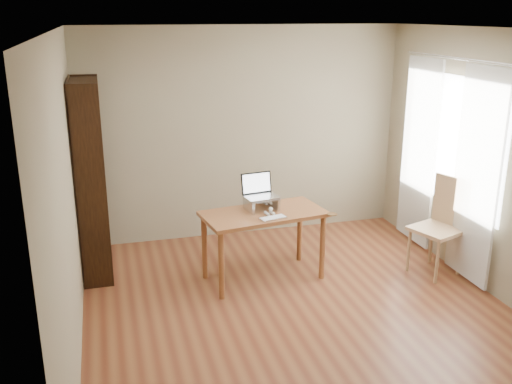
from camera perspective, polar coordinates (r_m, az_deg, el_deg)
name	(u,v)px	position (r m, az deg, el deg)	size (l,w,h in m)	color
room	(309,183)	(5.02, 5.30, 0.89)	(4.04, 4.54, 2.64)	#5C2A18
bookshelf	(92,179)	(6.27, -16.12, 1.24)	(0.30, 0.90, 2.10)	black
curtains	(445,162)	(6.59, 18.42, 2.89)	(0.03, 1.90, 2.25)	white
desk	(264,222)	(5.96, 0.76, -3.03)	(1.34, 0.81, 0.75)	brown
laptop_stand	(262,202)	(5.97, 0.56, -1.03)	(0.32, 0.25, 0.13)	silver
laptop	(260,191)	(5.99, 0.40, 0.14)	(0.37, 0.33, 0.24)	silver
keyboard	(273,218)	(5.73, 1.70, -2.61)	(0.29, 0.18, 0.02)	silver
coaster	(332,214)	(5.91, 7.62, -2.20)	(0.11, 0.11, 0.01)	#57351D
cat	(261,203)	(6.01, 0.55, -1.12)	(0.24, 0.48, 0.15)	#413B33
chair	(444,223)	(6.46, 18.26, -2.92)	(0.60, 0.60, 1.06)	tan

